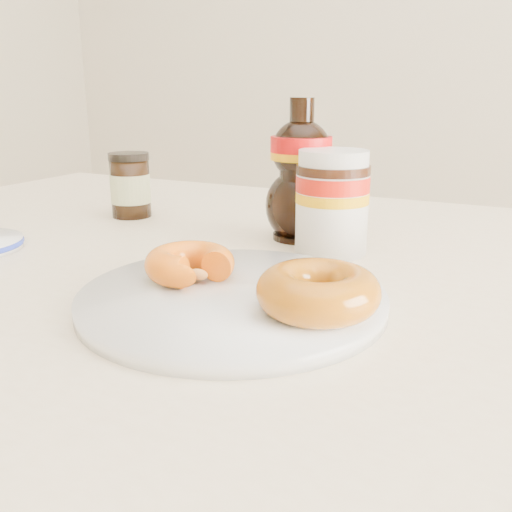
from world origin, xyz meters
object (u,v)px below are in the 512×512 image
at_px(dining_table, 259,321).
at_px(donut_bitten, 190,263).
at_px(donut_whole, 318,291).
at_px(plate, 232,298).
at_px(syrup_bottle, 301,171).
at_px(nutella_jar, 332,198).
at_px(dark_jar, 130,186).

relative_size(dining_table, donut_bitten, 15.81).
height_order(dining_table, donut_whole, donut_whole).
height_order(plate, syrup_bottle, syrup_bottle).
relative_size(nutella_jar, syrup_bottle, 0.68).
relative_size(donut_whole, syrup_bottle, 0.57).
relative_size(donut_whole, dark_jar, 1.05).
xyz_separation_m(donut_bitten, dark_jar, (-0.27, 0.25, 0.02)).
bearing_deg(plate, nutella_jar, 84.01).
xyz_separation_m(dining_table, donut_whole, (0.14, -0.17, 0.12)).
xyz_separation_m(donut_bitten, syrup_bottle, (0.02, 0.24, 0.06)).
distance_m(donut_bitten, dark_jar, 0.37).
distance_m(donut_whole, nutella_jar, 0.24).
height_order(nutella_jar, syrup_bottle, syrup_bottle).
height_order(dining_table, plate, plate).
xyz_separation_m(plate, syrup_bottle, (-0.04, 0.26, 0.08)).
distance_m(syrup_bottle, dark_jar, 0.29).
height_order(plate, dark_jar, dark_jar).
distance_m(nutella_jar, dark_jar, 0.35).
distance_m(dining_table, plate, 0.18).
relative_size(plate, nutella_jar, 2.28).
bearing_deg(dark_jar, nutella_jar, -9.17).
bearing_deg(plate, donut_whole, -8.12).
relative_size(donut_bitten, dark_jar, 0.89).
relative_size(plate, donut_whole, 2.73).
bearing_deg(nutella_jar, syrup_bottle, 143.64).
distance_m(plate, donut_bitten, 0.06).
bearing_deg(dining_table, nutella_jar, 40.40).
bearing_deg(nutella_jar, dining_table, -139.60).
bearing_deg(dark_jar, donut_bitten, -43.16).
distance_m(donut_bitten, nutella_jar, 0.22).
bearing_deg(plate, syrup_bottle, 98.15).
bearing_deg(dining_table, dark_jar, 157.52).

